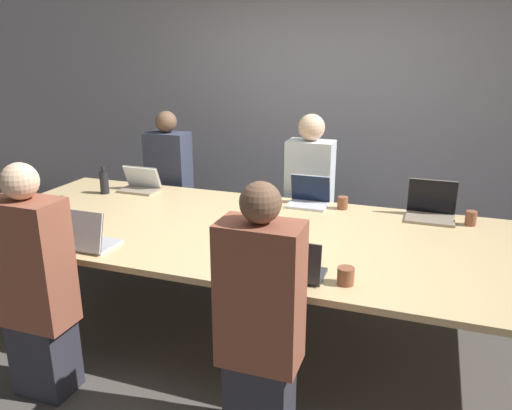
{
  "coord_description": "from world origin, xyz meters",
  "views": [
    {
      "loc": [
        1.1,
        -3.06,
        1.94
      ],
      "look_at": [
        -0.02,
        0.1,
        0.88
      ],
      "focal_mm": 35.0,
      "sensor_mm": 36.0,
      "label": 1
    }
  ],
  "objects_px": {
    "bottle_near_midright": "(256,240)",
    "stapler": "(275,242)",
    "bottle_near_left": "(64,219)",
    "cup_near_midright": "(346,276)",
    "laptop_far_center": "(309,197)",
    "cup_near_left": "(53,233)",
    "laptop_near_left": "(83,237)",
    "laptop_far_left": "(141,184)",
    "cup_far_right": "(471,218)",
    "person_near_left": "(35,288)",
    "laptop_far_right": "(431,207)",
    "person_near_midright": "(260,323)",
    "bottle_far_left": "(104,182)",
    "person_far_center": "(309,196)",
    "cup_far_center": "(343,203)",
    "person_far_left": "(170,185)",
    "laptop_near_midright": "(293,267)"
  },
  "relations": [
    {
      "from": "bottle_near_midright",
      "to": "stapler",
      "type": "height_order",
      "value": "bottle_near_midright"
    },
    {
      "from": "bottle_near_left",
      "to": "cup_near_midright",
      "type": "height_order",
      "value": "bottle_near_left"
    },
    {
      "from": "laptop_far_center",
      "to": "cup_near_left",
      "type": "xyz_separation_m",
      "value": [
        -1.42,
        -1.29,
        -0.03
      ]
    },
    {
      "from": "laptop_near_left",
      "to": "laptop_far_left",
      "type": "bearing_deg",
      "value": -73.52
    },
    {
      "from": "cup_far_right",
      "to": "person_near_left",
      "type": "xyz_separation_m",
      "value": [
        -2.32,
        -1.72,
        -0.12
      ]
    },
    {
      "from": "laptop_far_right",
      "to": "stapler",
      "type": "relative_size",
      "value": 2.25
    },
    {
      "from": "laptop_far_right",
      "to": "person_near_midright",
      "type": "height_order",
      "value": "person_near_midright"
    },
    {
      "from": "laptop_far_left",
      "to": "person_near_midright",
      "type": "relative_size",
      "value": 0.24
    },
    {
      "from": "cup_near_left",
      "to": "person_near_midright",
      "type": "xyz_separation_m",
      "value": [
        1.61,
        -0.44,
        -0.11
      ]
    },
    {
      "from": "laptop_far_left",
      "to": "bottle_far_left",
      "type": "height_order",
      "value": "bottle_far_left"
    },
    {
      "from": "person_far_center",
      "to": "bottle_far_left",
      "type": "distance_m",
      "value": 1.79
    },
    {
      "from": "laptop_far_right",
      "to": "laptop_near_left",
      "type": "distance_m",
      "value": 2.46
    },
    {
      "from": "cup_far_right",
      "to": "cup_near_midright",
      "type": "bearing_deg",
      "value": -119.07
    },
    {
      "from": "cup_near_midright",
      "to": "cup_near_left",
      "type": "bearing_deg",
      "value": 179.48
    },
    {
      "from": "cup_far_center",
      "to": "person_far_left",
      "type": "height_order",
      "value": "person_far_left"
    },
    {
      "from": "cup_far_center",
      "to": "person_near_midright",
      "type": "height_order",
      "value": "person_near_midright"
    },
    {
      "from": "laptop_near_left",
      "to": "stapler",
      "type": "bearing_deg",
      "value": -158.45
    },
    {
      "from": "cup_near_midright",
      "to": "bottle_near_midright",
      "type": "bearing_deg",
      "value": 165.04
    },
    {
      "from": "cup_near_left",
      "to": "cup_near_midright",
      "type": "height_order",
      "value": "cup_near_midright"
    },
    {
      "from": "laptop_far_center",
      "to": "bottle_far_left",
      "type": "height_order",
      "value": "same"
    },
    {
      "from": "person_far_center",
      "to": "person_near_left",
      "type": "relative_size",
      "value": 1.02
    },
    {
      "from": "laptop_near_left",
      "to": "bottle_near_left",
      "type": "distance_m",
      "value": 0.3
    },
    {
      "from": "person_far_center",
      "to": "person_near_left",
      "type": "distance_m",
      "value": 2.41
    },
    {
      "from": "bottle_near_left",
      "to": "cup_near_midright",
      "type": "relative_size",
      "value": 2.94
    },
    {
      "from": "laptop_near_midright",
      "to": "person_near_midright",
      "type": "height_order",
      "value": "person_near_midright"
    },
    {
      "from": "laptop_far_left",
      "to": "laptop_far_center",
      "type": "bearing_deg",
      "value": 3.21
    },
    {
      "from": "cup_near_midright",
      "to": "bottle_near_midright",
      "type": "height_order",
      "value": "bottle_near_midright"
    },
    {
      "from": "cup_far_right",
      "to": "laptop_near_midright",
      "type": "distance_m",
      "value": 1.58
    },
    {
      "from": "person_near_midright",
      "to": "bottle_near_midright",
      "type": "relative_size",
      "value": 4.93
    },
    {
      "from": "person_near_left",
      "to": "bottle_near_left",
      "type": "bearing_deg",
      "value": -65.68
    },
    {
      "from": "person_far_center",
      "to": "bottle_near_left",
      "type": "relative_size",
      "value": 5.05
    },
    {
      "from": "cup_near_left",
      "to": "bottle_near_midright",
      "type": "height_order",
      "value": "bottle_near_midright"
    },
    {
      "from": "bottle_near_left",
      "to": "bottle_near_midright",
      "type": "relative_size",
      "value": 1.0
    },
    {
      "from": "cup_near_left",
      "to": "bottle_near_left",
      "type": "height_order",
      "value": "bottle_near_left"
    },
    {
      "from": "laptop_far_right",
      "to": "person_far_left",
      "type": "xyz_separation_m",
      "value": [
        -2.39,
        0.36,
        -0.14
      ]
    },
    {
      "from": "laptop_far_right",
      "to": "cup_far_center",
      "type": "distance_m",
      "value": 0.65
    },
    {
      "from": "laptop_near_left",
      "to": "bottle_far_left",
      "type": "relative_size",
      "value": 1.54
    },
    {
      "from": "person_far_center",
      "to": "cup_far_center",
      "type": "bearing_deg",
      "value": -47.69
    },
    {
      "from": "bottle_far_left",
      "to": "bottle_near_midright",
      "type": "relative_size",
      "value": 0.85
    },
    {
      "from": "cup_far_center",
      "to": "person_near_left",
      "type": "relative_size",
      "value": 0.07
    },
    {
      "from": "cup_far_center",
      "to": "bottle_far_left",
      "type": "height_order",
      "value": "bottle_far_left"
    },
    {
      "from": "laptop_far_left",
      "to": "bottle_far_left",
      "type": "distance_m",
      "value": 0.31
    },
    {
      "from": "bottle_far_left",
      "to": "stapler",
      "type": "distance_m",
      "value": 1.87
    },
    {
      "from": "bottle_near_left",
      "to": "person_far_left",
      "type": "distance_m",
      "value": 1.58
    },
    {
      "from": "cup_far_right",
      "to": "cup_far_center",
      "type": "distance_m",
      "value": 0.93
    },
    {
      "from": "person_far_left",
      "to": "stapler",
      "type": "height_order",
      "value": "person_far_left"
    },
    {
      "from": "cup_far_right",
      "to": "person_far_center",
      "type": "distance_m",
      "value": 1.37
    },
    {
      "from": "cup_near_left",
      "to": "person_far_left",
      "type": "height_order",
      "value": "person_far_left"
    },
    {
      "from": "cup_far_center",
      "to": "cup_near_left",
      "type": "relative_size",
      "value": 1.03
    },
    {
      "from": "cup_far_right",
      "to": "cup_far_center",
      "type": "xyz_separation_m",
      "value": [
        -0.93,
        0.07,
        -0.0
      ]
    }
  ]
}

